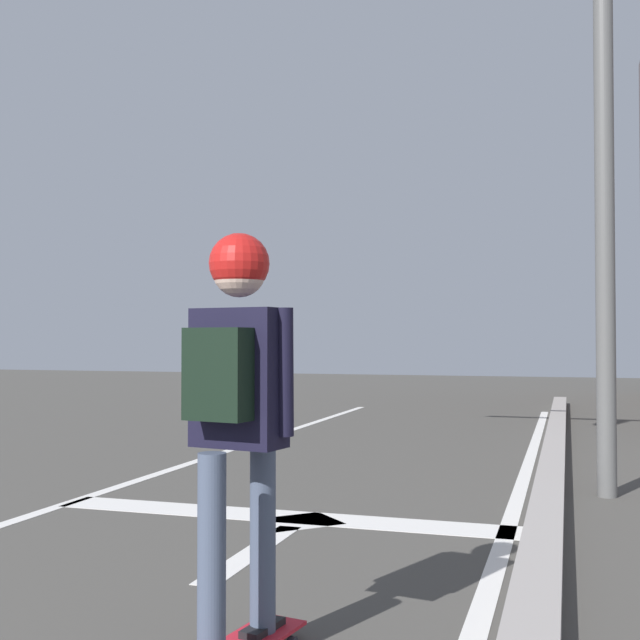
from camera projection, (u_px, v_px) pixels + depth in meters
lane_line_center at (23, 518)px, 5.81m from camera, size 0.12×20.00×0.01m
lane_line_curbside at (499, 556)px, 4.79m from camera, size 0.12×20.00×0.01m
stop_bar at (281, 516)px, 5.87m from camera, size 3.57×0.40×0.01m
lane_arrow_stem at (253, 552)px, 4.87m from camera, size 0.16×1.40×0.01m
lane_arrow_head at (298, 522)px, 5.69m from camera, size 0.71×0.71×0.01m
curb_strip at (542, 548)px, 4.71m from camera, size 0.24×24.00×0.14m
skater at (237, 384)px, 3.19m from camera, size 0.46×0.62×1.67m
traffic_signal_mast at (493, 63)px, 6.96m from camera, size 4.37×0.34×5.50m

